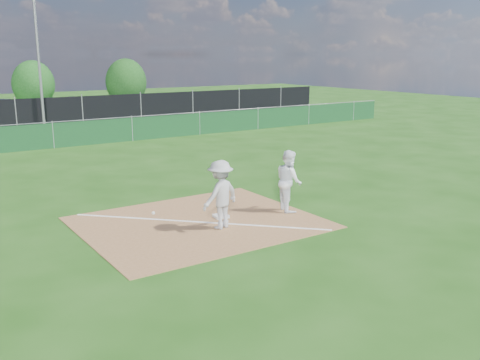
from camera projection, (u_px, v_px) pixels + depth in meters
name	position (u px, v px, depth m)	size (l,w,h in m)	color
ground	(88.00, 166.00, 21.50)	(90.00, 90.00, 0.00)	#1A480F
infield_dirt	(199.00, 222.00, 14.22)	(6.00, 5.00, 0.02)	brown
foul_line	(199.00, 222.00, 14.22)	(0.08, 7.00, 0.01)	white
green_fence	(53.00, 136.00, 25.40)	(44.00, 0.05, 1.20)	#0F3819
black_fence	(16.00, 114.00, 31.80)	(46.00, 0.04, 1.80)	black
parking_lot	(1.00, 121.00, 36.05)	(46.00, 9.00, 0.01)	black
light_pole	(39.00, 61.00, 31.66)	(0.16, 0.16, 8.00)	slate
first_base	(221.00, 216.00, 14.62)	(0.36, 0.36, 0.08)	silver
play_at_first	(220.00, 194.00, 13.57)	(2.52, 0.93, 1.77)	#BBBBBD
runner	(289.00, 181.00, 15.16)	(0.85, 0.67, 1.76)	white
car_mid	(10.00, 111.00, 35.14)	(1.56, 4.47, 1.47)	black
car_right	(83.00, 106.00, 38.20)	(2.05, 5.04, 1.46)	black
tree_mid	(33.00, 84.00, 42.98)	(3.31, 3.31, 3.93)	#382316
tree_right	(126.00, 82.00, 45.17)	(3.42, 3.42, 4.05)	#382316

